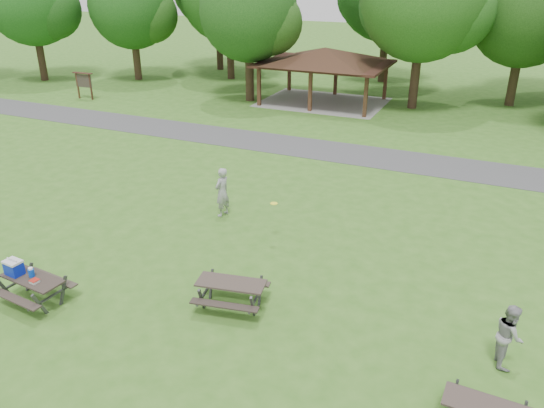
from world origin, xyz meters
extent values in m
plane|color=#34651C|center=(0.00, 0.00, 0.00)|extent=(160.00, 160.00, 0.00)
cube|color=#3E3E41|center=(0.00, 14.00, 0.01)|extent=(120.00, 3.20, 0.02)
cube|color=#3A2215|center=(-7.70, 21.30, 1.30)|extent=(0.22, 0.22, 2.60)
cube|color=#3E2016|center=(-7.70, 26.70, 1.30)|extent=(0.22, 0.22, 2.60)
cube|color=#3E2316|center=(-4.00, 21.30, 1.30)|extent=(0.22, 0.22, 2.60)
cube|color=#391F14|center=(-4.00, 26.70, 1.30)|extent=(0.22, 0.22, 2.60)
cube|color=#342013|center=(-0.30, 21.30, 1.30)|extent=(0.22, 0.22, 2.60)
cube|color=#3C2115|center=(-0.30, 26.70, 1.30)|extent=(0.22, 0.22, 2.60)
cube|color=black|center=(-4.00, 24.00, 2.68)|extent=(8.60, 6.60, 0.16)
pyramid|color=black|center=(-4.00, 24.00, 3.26)|extent=(7.01, 7.01, 1.00)
cube|color=gray|center=(-4.00, 24.00, 0.01)|extent=(8.40, 6.40, 0.03)
cube|color=#3C2516|center=(-20.60, 18.00, 0.90)|extent=(0.10, 0.10, 1.80)
cube|color=#311B12|center=(-19.40, 18.00, 0.90)|extent=(0.10, 0.10, 1.80)
cube|color=#2F2821|center=(-20.00, 18.00, 1.30)|extent=(1.40, 0.06, 0.90)
cube|color=#321A14|center=(-20.00, 18.00, 1.85)|extent=(1.60, 0.30, 0.06)
cylinder|color=black|center=(-28.00, 22.00, 1.84)|extent=(0.60, 0.60, 3.67)
sphere|color=#133F12|center=(-26.38, 22.30, 5.66)|extent=(4.68, 4.68, 4.68)
sphere|color=#134213|center=(-29.44, 21.80, 5.83)|extent=(4.32, 4.32, 4.32)
cylinder|color=#312116|center=(-21.00, 25.50, 1.66)|extent=(0.60, 0.60, 3.32)
sphere|color=#144313|center=(-21.00, 25.50, 5.88)|extent=(6.80, 6.80, 6.80)
sphere|color=#1A4413|center=(-19.47, 25.80, 5.20)|extent=(4.42, 4.42, 4.42)
sphere|color=#134212|center=(-22.36, 25.30, 5.37)|extent=(4.08, 4.08, 4.08)
cylinder|color=black|center=(-14.00, 29.00, 1.92)|extent=(0.60, 0.60, 3.85)
sphere|color=#163F12|center=(-12.25, 29.30, 5.99)|extent=(5.07, 5.07, 5.07)
sphere|color=#154112|center=(-15.56, 28.80, 6.19)|extent=(4.68, 4.68, 4.68)
cylinder|color=black|center=(-9.00, 22.50, 1.75)|extent=(0.60, 0.60, 3.50)
sphere|color=#154012|center=(-9.00, 22.50, 5.97)|extent=(6.60, 6.60, 6.60)
sphere|color=#1C4413|center=(-7.52, 22.80, 5.31)|extent=(4.29, 4.29, 4.29)
sphere|color=#1B4C15|center=(-10.32, 22.30, 5.48)|extent=(3.96, 3.96, 3.96)
cylinder|color=black|center=(2.00, 25.00, 2.01)|extent=(0.60, 0.60, 4.02)
sphere|color=#1B4C15|center=(3.80, 25.30, 6.22)|extent=(5.20, 5.20, 5.20)
sphere|color=#164A15|center=(0.40, 24.80, 6.42)|extent=(4.80, 4.80, 4.80)
cylinder|color=#2E2114|center=(8.00, 28.50, 1.72)|extent=(0.60, 0.60, 3.43)
sphere|color=#193F12|center=(8.00, 28.50, 6.05)|extent=(7.00, 7.00, 7.00)
sphere|color=#1E4513|center=(6.60, 28.30, 5.53)|extent=(4.20, 4.20, 4.20)
cylinder|color=black|center=(-17.00, 32.50, 2.19)|extent=(0.60, 0.60, 4.38)
cylinder|color=black|center=(-2.00, 33.00, 2.06)|extent=(0.60, 0.60, 4.13)
sphere|color=#1B4513|center=(-0.20, 33.30, 6.33)|extent=(5.20, 5.20, 5.20)
cube|color=black|center=(-3.58, -2.36, 0.77)|extent=(1.96, 0.93, 0.05)
cube|color=#2C2420|center=(-3.64, -2.98, 0.46)|extent=(1.91, 0.46, 0.04)
cube|color=#302922|center=(-3.52, -1.74, 0.46)|extent=(1.91, 0.46, 0.04)
cube|color=#404042|center=(-4.34, -2.68, 0.39)|extent=(0.10, 0.40, 0.82)
cube|color=#3D3D3F|center=(-4.27, -1.89, 0.39)|extent=(0.10, 0.40, 0.82)
cube|color=#414143|center=(-4.31, -2.29, 0.42)|extent=(0.21, 1.54, 0.05)
cube|color=#404043|center=(-2.89, -2.82, 0.39)|extent=(0.10, 0.40, 0.82)
cube|color=#3A3A3C|center=(-2.82, -2.04, 0.39)|extent=(0.10, 0.40, 0.82)
cube|color=#3A3B3D|center=(-2.85, -2.43, 0.42)|extent=(0.21, 1.54, 0.05)
cube|color=#0B1FAD|center=(-4.16, -2.41, 0.98)|extent=(0.51, 0.40, 0.38)
cube|color=silver|center=(-4.16, -2.41, 1.20)|extent=(0.53, 0.42, 0.06)
cylinder|color=silver|center=(-4.16, -2.41, 1.28)|extent=(0.42, 0.07, 0.03)
cylinder|color=#0C3EB6|center=(-3.63, -2.30, 0.91)|extent=(0.19, 0.19, 0.23)
cylinder|color=white|center=(-3.63, -2.30, 1.05)|extent=(0.14, 0.14, 0.05)
cube|color=silver|center=(-3.30, -2.51, 0.83)|extent=(0.23, 0.23, 0.07)
cube|color=#A91D13|center=(-3.30, -2.51, 0.88)|extent=(0.24, 0.24, 0.02)
cube|color=#322924|center=(1.66, -0.28, 0.78)|extent=(2.02, 1.09, 0.05)
cube|color=black|center=(1.77, -0.90, 0.46)|extent=(1.93, 0.61, 0.04)
cube|color=#322924|center=(1.55, 0.34, 0.46)|extent=(1.93, 0.61, 0.04)
cube|color=#3B3B3E|center=(1.01, -0.80, 0.39)|extent=(0.13, 0.41, 0.83)
cube|color=#3F3F41|center=(0.87, -0.02, 0.39)|extent=(0.13, 0.41, 0.83)
cube|color=#47474A|center=(0.94, -0.41, 0.42)|extent=(0.34, 1.54, 0.05)
cube|color=#444346|center=(2.46, -0.54, 0.39)|extent=(0.13, 0.41, 0.83)
cube|color=#3E3E41|center=(2.31, 0.25, 0.39)|extent=(0.13, 0.41, 0.83)
cube|color=#414244|center=(2.38, -0.14, 0.42)|extent=(0.34, 1.54, 0.05)
cube|color=#332824|center=(8.51, -2.12, 0.72)|extent=(1.79, 0.78, 0.05)
cube|color=#2A221E|center=(8.54, -1.54, 0.43)|extent=(1.77, 0.33, 0.04)
cube|color=#3A3A3C|center=(7.85, -1.72, 0.36)|extent=(0.08, 0.37, 0.77)
cube|color=#3B3B3D|center=(7.83, -2.09, 0.39)|extent=(0.12, 1.44, 0.05)
cylinder|color=yellow|center=(1.20, 3.72, 1.47)|extent=(0.33, 0.33, 0.02)
imported|color=#949496|center=(-1.48, 4.91, 0.97)|extent=(0.59, 0.78, 1.93)
imported|color=gray|center=(8.80, 0.36, 0.82)|extent=(0.78, 0.91, 1.64)
camera|label=1|loc=(7.81, -11.22, 8.83)|focal=35.00mm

